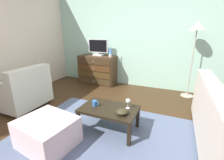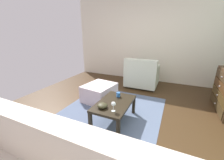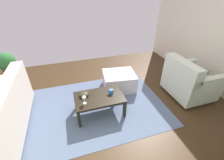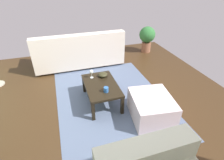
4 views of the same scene
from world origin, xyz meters
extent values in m
cube|color=#3A2715|center=(0.00, 0.00, -0.03)|extent=(5.43, 4.99, 0.05)
cube|color=slate|center=(0.20, -0.20, 0.00)|extent=(2.60, 1.90, 0.01)
cube|color=black|center=(-0.21, 0.21, 0.17)|extent=(0.05, 0.05, 0.33)
cube|color=black|center=(0.60, 0.21, 0.17)|extent=(0.05, 0.05, 0.33)
cube|color=black|center=(-0.21, -0.26, 0.17)|extent=(0.05, 0.05, 0.33)
cube|color=black|center=(0.60, -0.26, 0.17)|extent=(0.05, 0.05, 0.33)
cube|color=black|center=(0.20, -0.02, 0.35)|extent=(0.86, 0.54, 0.04)
cylinder|color=silver|center=(0.47, 0.08, 0.37)|extent=(0.06, 0.06, 0.00)
cylinder|color=silver|center=(0.47, 0.08, 0.42)|extent=(0.01, 0.01, 0.09)
sphere|color=silver|center=(0.47, 0.08, 0.49)|extent=(0.07, 0.07, 0.07)
cylinder|color=#2C5EA4|center=(-0.04, -0.05, 0.41)|extent=(0.08, 0.08, 0.08)
torus|color=#2C5EA4|center=(0.01, -0.05, 0.42)|extent=(0.05, 0.01, 0.05)
ellipsoid|color=#2F2D1A|center=(0.44, -0.12, 0.41)|extent=(0.17, 0.17, 0.07)
cylinder|color=#332319|center=(2.21, -0.85, 0.03)|extent=(0.05, 0.05, 0.05)
cylinder|color=#332319|center=(2.21, 1.06, 0.03)|extent=(0.05, 0.05, 0.05)
cylinder|color=#332319|center=(1.52, -0.85, 0.03)|extent=(0.05, 0.05, 0.05)
cylinder|color=#332319|center=(1.52, 1.06, 0.03)|extent=(0.05, 0.05, 0.05)
cube|color=beige|center=(1.86, 0.11, 0.23)|extent=(0.85, 2.07, 0.35)
cube|color=beige|center=(1.54, 0.11, 0.62)|extent=(0.20, 2.07, 0.44)
cube|color=beige|center=(1.86, -0.87, 0.50)|extent=(0.81, 0.12, 0.20)
cube|color=beige|center=(1.86, 1.08, 0.50)|extent=(0.81, 0.12, 0.20)
cylinder|color=tan|center=(2.14, 0.11, 0.48)|extent=(0.16, 0.40, 0.16)
cube|color=beige|center=(-1.46, 0.01, 0.64)|extent=(0.20, 0.88, 0.41)
cube|color=beige|center=(-0.42, -0.67, 0.19)|extent=(0.78, 0.69, 0.38)
cylinder|color=brown|center=(2.06, -1.85, 0.14)|extent=(0.26, 0.26, 0.28)
sphere|color=#2D6B33|center=(2.06, -1.85, 0.50)|extent=(0.44, 0.44, 0.44)
camera|label=1|loc=(1.06, -1.95, 1.48)|focal=24.69mm
camera|label=2|loc=(2.20, 0.84, 1.51)|focal=22.60mm
camera|label=3|loc=(0.60, 2.02, 2.03)|focal=23.84mm
camera|label=4|loc=(-2.27, 0.57, 2.03)|focal=28.55mm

